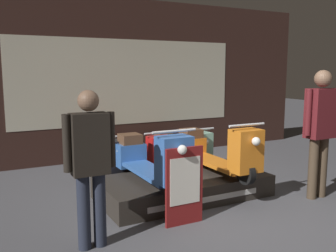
% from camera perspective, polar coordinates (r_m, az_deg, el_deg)
% --- Properties ---
extents(ground_plane, '(30.00, 30.00, 0.00)m').
position_cam_1_polar(ground_plane, '(4.64, 13.51, -14.44)').
color(ground_plane, '#4C4C51').
extents(shop_wall_back, '(8.61, 0.09, 3.20)m').
position_cam_1_polar(shop_wall_back, '(7.72, -5.98, 7.03)').
color(shop_wall_back, '#331E19').
rests_on(shop_wall_back, ground_plane).
extents(display_platform, '(2.37, 1.16, 0.30)m').
position_cam_1_polar(display_platform, '(5.40, 2.39, -9.19)').
color(display_platform, '#2D2823').
rests_on(display_platform, ground_plane).
extents(scooter_display_left, '(0.56, 1.80, 0.81)m').
position_cam_1_polar(scooter_display_left, '(5.02, -2.76, -5.07)').
color(scooter_display_left, black).
rests_on(scooter_display_left, display_platform).
extents(scooter_display_right, '(0.56, 1.80, 0.81)m').
position_cam_1_polar(scooter_display_right, '(5.54, 7.32, -3.83)').
color(scooter_display_right, black).
rests_on(scooter_display_right, display_platform).
extents(scooter_backrow_0, '(0.56, 1.80, 0.81)m').
position_cam_1_polar(scooter_backrow_0, '(6.47, -9.92, -4.82)').
color(scooter_backrow_0, black).
rests_on(scooter_backrow_0, ground_plane).
extents(scooter_backrow_1, '(0.56, 1.80, 0.81)m').
position_cam_1_polar(scooter_backrow_1, '(6.73, -3.76, -4.19)').
color(scooter_backrow_1, black).
rests_on(scooter_backrow_1, ground_plane).
extents(scooter_backrow_2, '(0.56, 1.80, 0.81)m').
position_cam_1_polar(scooter_backrow_2, '(7.06, 1.87, -3.57)').
color(scooter_backrow_2, black).
rests_on(scooter_backrow_2, ground_plane).
extents(person_left_browsing, '(0.52, 0.21, 1.60)m').
position_cam_1_polar(person_left_browsing, '(3.79, -11.78, -5.04)').
color(person_left_browsing, '#232838').
rests_on(person_left_browsing, ground_plane).
extents(person_right_browsing, '(0.58, 0.23, 1.79)m').
position_cam_1_polar(person_right_browsing, '(5.58, 22.21, 0.37)').
color(person_right_browsing, '#473828').
rests_on(person_right_browsing, ground_plane).
extents(price_sign_board, '(0.48, 0.04, 0.92)m').
position_cam_1_polar(price_sign_board, '(4.38, 2.51, -9.11)').
color(price_sign_board, maroon).
rests_on(price_sign_board, ground_plane).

